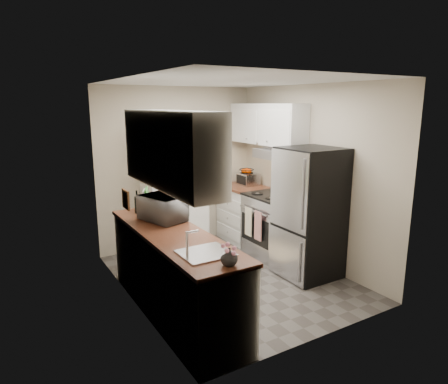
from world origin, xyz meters
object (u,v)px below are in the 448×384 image
object	(u,v)px
microwave	(163,208)
toaster_oven	(248,179)
electric_range	(273,224)
pantry_cabinet	(174,187)
wine_bottle	(137,203)
refrigerator	(309,213)

from	to	relation	value
microwave	toaster_oven	size ratio (longest dim) A/B	1.53
electric_range	toaster_oven	bearing A→B (deg)	82.23
pantry_cabinet	microwave	size ratio (longest dim) A/B	3.79
electric_range	microwave	world-z (taller)	microwave
microwave	wine_bottle	bearing A→B (deg)	0.51
pantry_cabinet	electric_range	size ratio (longest dim) A/B	1.77
wine_bottle	microwave	bearing A→B (deg)	-71.99
refrigerator	microwave	size ratio (longest dim) A/B	3.22
microwave	toaster_oven	world-z (taller)	microwave
pantry_cabinet	microwave	xyz separation A→B (m)	(-0.71, -1.29, 0.07)
refrigerator	electric_range	bearing A→B (deg)	87.52
refrigerator	microwave	bearing A→B (deg)	166.76
electric_range	wine_bottle	size ratio (longest dim) A/B	4.36
wine_bottle	toaster_oven	xyz separation A→B (m)	(2.15, 0.75, -0.03)
pantry_cabinet	toaster_oven	size ratio (longest dim) A/B	5.81
pantry_cabinet	refrigerator	size ratio (longest dim) A/B	1.18
wine_bottle	toaster_oven	world-z (taller)	wine_bottle
refrigerator	toaster_oven	size ratio (longest dim) A/B	4.94
microwave	wine_bottle	size ratio (longest dim) A/B	2.04
refrigerator	wine_bottle	distance (m)	2.20
electric_range	wine_bottle	xyz separation A→B (m)	(-2.04, 0.10, 0.57)
electric_range	toaster_oven	xyz separation A→B (m)	(0.12, 0.85, 0.54)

